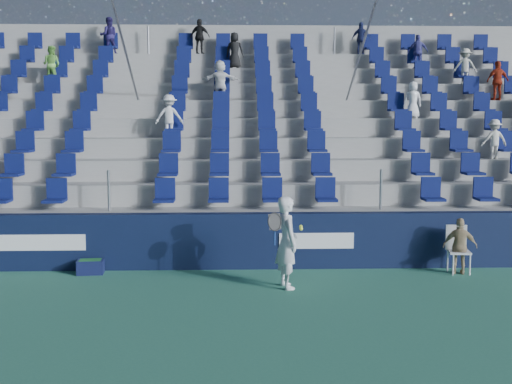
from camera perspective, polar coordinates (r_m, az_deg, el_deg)
ground at (r=10.94m, az=-0.58°, el=-10.66°), size 70.00×70.00×0.00m
sponsor_wall at (r=13.84m, az=-0.87°, el=-4.35°), size 24.00×0.32×1.20m
grandstand at (r=18.70m, az=-1.16°, el=3.32°), size 24.00×8.17×6.63m
tennis_player at (r=12.25m, az=2.76°, el=-4.48°), size 0.69×0.73×1.77m
line_judge_chair at (r=14.15m, az=17.47°, el=-4.57°), size 0.48×0.50×0.99m
line_judge at (r=14.01m, az=17.68°, el=-4.61°), size 0.74×0.45×1.17m
ball_bin at (r=13.88m, az=-14.50°, el=-6.39°), size 0.56×0.39×0.30m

